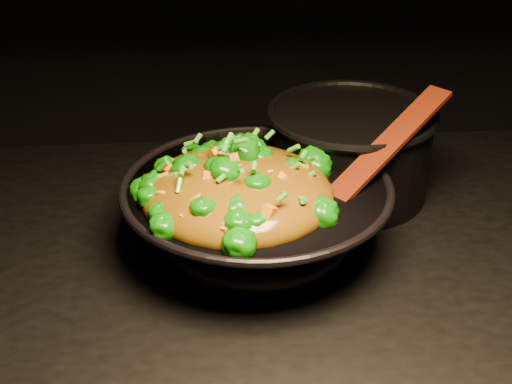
{
  "coord_description": "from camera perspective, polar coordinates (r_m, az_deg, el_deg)",
  "views": [
    {
      "loc": [
        -0.18,
        -0.71,
        1.46
      ],
      "look_at": [
        -0.11,
        0.11,
        0.98
      ],
      "focal_mm": 50.0,
      "sensor_mm": 36.0,
      "label": 1
    }
  ],
  "objects": [
    {
      "name": "back_pot",
      "position": [
        1.1,
        7.47,
        3.25
      ],
      "size": [
        0.3,
        0.3,
        0.14
      ],
      "primitive_type": "cylinder",
      "rotation": [
        0.0,
        0.0,
        0.29
      ],
      "color": "black",
      "rests_on": "stovetop"
    },
    {
      "name": "spatula",
      "position": [
        0.98,
        10.63,
        3.88
      ],
      "size": [
        0.2,
        0.17,
        0.1
      ],
      "primitive_type": "cube",
      "rotation": [
        0.0,
        -0.38,
        0.68
      ],
      "color": "#391507",
      "rests_on": "wok"
    },
    {
      "name": "wok",
      "position": [
        0.96,
        0.05,
        -2.05
      ],
      "size": [
        0.43,
        0.43,
        0.1
      ],
      "primitive_type": null,
      "rotation": [
        0.0,
        0.0,
        -0.29
      ],
      "color": "black",
      "rests_on": "stovetop"
    },
    {
      "name": "stir_fry",
      "position": [
        0.89,
        -1.5,
        1.97
      ],
      "size": [
        0.26,
        0.26,
        0.09
      ],
      "primitive_type": null,
      "rotation": [
        0.0,
        0.0,
        -0.07
      ],
      "color": "#0F5A06",
      "rests_on": "wok"
    }
  ]
}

